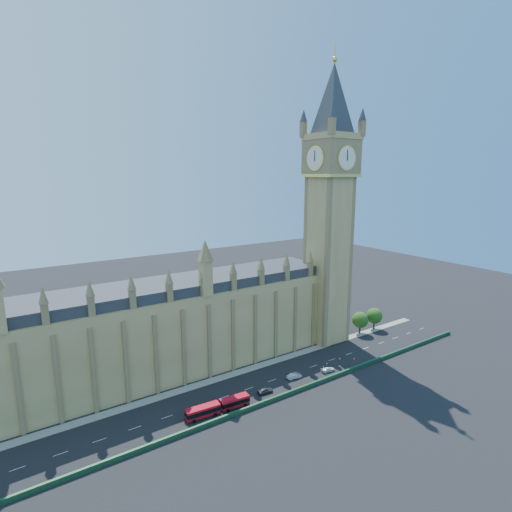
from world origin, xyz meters
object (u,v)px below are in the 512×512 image
car_silver (294,376)px  car_white (328,370)px  car_grey (265,391)px  red_bus (218,407)px

car_silver → car_white: size_ratio=1.00×
car_grey → car_silver: bearing=-75.2°
red_bus → car_white: 37.99m
car_grey → car_white: 22.95m
car_grey → car_silver: 11.97m
car_white → car_silver: bearing=81.3°
red_bus → car_white: bearing=4.8°
car_grey → red_bus: bearing=98.8°
red_bus → car_silver: bearing=10.3°
red_bus → car_silver: size_ratio=3.73×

